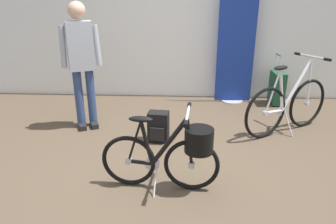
{
  "coord_description": "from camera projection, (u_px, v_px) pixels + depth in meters",
  "views": [
    {
      "loc": [
        0.12,
        -2.88,
        1.73
      ],
      "look_at": [
        -0.03,
        0.19,
        0.55
      ],
      "focal_mm": 33.05,
      "sensor_mm": 36.0,
      "label": 1
    }
  ],
  "objects": [
    {
      "name": "display_bike_left",
      "position": [
        288.0,
        105.0,
        4.01
      ],
      "size": [
        1.25,
        0.8,
        1.0
      ],
      "color": "black",
      "rests_on": "ground_plane"
    },
    {
      "name": "back_wall",
      "position": [
        177.0,
        15.0,
        5.13
      ],
      "size": [
        6.98,
        0.1,
        2.79
      ],
      "primitive_type": "cube",
      "color": "white",
      "rests_on": "ground_plane"
    },
    {
      "name": "floor_banner_stand",
      "position": [
        235.0,
        54.0,
        5.03
      ],
      "size": [
        0.6,
        0.36,
        1.78
      ],
      "color": "#B7B7BC",
      "rests_on": "ground_plane"
    },
    {
      "name": "rolling_suitcase",
      "position": [
        277.0,
        88.0,
        5.08
      ],
      "size": [
        0.19,
        0.36,
        0.83
      ],
      "color": "#19472D",
      "rests_on": "ground_plane"
    },
    {
      "name": "backpack_on_floor",
      "position": [
        158.0,
        127.0,
        3.82
      ],
      "size": [
        0.27,
        0.23,
        0.38
      ],
      "color": "black",
      "rests_on": "ground_plane"
    },
    {
      "name": "visitor_near_wall",
      "position": [
        81.0,
        59.0,
        3.98
      ],
      "size": [
        0.49,
        0.36,
        1.65
      ],
      "color": "navy",
      "rests_on": "ground_plane"
    },
    {
      "name": "ground_plane",
      "position": [
        170.0,
        166.0,
        3.31
      ],
      "size": [
        6.98,
        6.98,
        0.0
      ],
      "primitive_type": "plane",
      "color": "brown"
    },
    {
      "name": "folding_bike_foreground",
      "position": [
        173.0,
        152.0,
        2.81
      ],
      "size": [
        1.11,
        0.53,
        0.78
      ],
      "color": "black",
      "rests_on": "ground_plane"
    }
  ]
}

